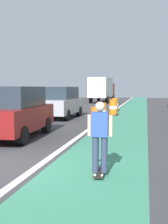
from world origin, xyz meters
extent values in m
plane|color=#38383A|center=(0.00, 0.00, 0.00)|extent=(100.00, 100.00, 0.00)
cube|color=#387F60|center=(2.40, 12.00, 0.00)|extent=(2.50, 80.00, 0.01)
cube|color=silver|center=(0.90, 12.00, 0.01)|extent=(0.20, 80.00, 0.01)
cube|color=black|center=(2.56, -0.26, 0.07)|extent=(0.26, 0.81, 0.02)
cylinder|color=silver|center=(2.65, -0.52, 0.06)|extent=(0.05, 0.11, 0.11)
cylinder|color=silver|center=(2.49, -0.52, 0.06)|extent=(0.05, 0.11, 0.11)
cylinder|color=silver|center=(2.62, 0.00, 0.06)|extent=(0.05, 0.11, 0.11)
cylinder|color=silver|center=(2.47, 0.00, 0.06)|extent=(0.05, 0.11, 0.11)
cylinder|color=#2D3851|center=(2.66, -0.26, 0.49)|extent=(0.15, 0.15, 0.82)
cylinder|color=#2D3851|center=(2.46, -0.27, 0.49)|extent=(0.15, 0.15, 0.82)
cube|color=#2D4CA5|center=(2.56, -0.26, 1.18)|extent=(0.37, 0.24, 0.56)
cylinder|color=beige|center=(2.80, -0.25, 1.15)|extent=(0.09, 0.09, 0.48)
cylinder|color=beige|center=(2.32, -0.27, 1.15)|extent=(0.09, 0.09, 0.48)
sphere|color=beige|center=(2.56, -0.26, 1.58)|extent=(0.22, 0.22, 0.22)
cube|color=maroon|center=(-1.52, 3.98, 0.79)|extent=(2.05, 4.68, 0.90)
cube|color=#232D38|center=(-1.52, 3.98, 1.64)|extent=(1.75, 2.92, 0.80)
cylinder|color=black|center=(-2.40, 5.36, 0.34)|extent=(0.31, 0.69, 0.68)
cylinder|color=black|center=(-0.76, 5.44, 0.34)|extent=(0.31, 0.69, 0.68)
cylinder|color=black|center=(-0.63, 2.59, 0.34)|extent=(0.31, 0.69, 0.68)
cube|color=#9EA0A5|center=(-1.87, 11.44, 0.79)|extent=(1.96, 4.65, 0.90)
cube|color=#232D38|center=(-1.87, 11.44, 1.64)|extent=(1.69, 2.89, 0.80)
cylinder|color=black|center=(-2.65, 12.89, 0.34)|extent=(0.30, 0.69, 0.68)
cylinder|color=black|center=(-1.01, 12.84, 0.34)|extent=(0.30, 0.69, 0.68)
cylinder|color=black|center=(-2.72, 10.04, 0.34)|extent=(0.30, 0.69, 0.68)
cylinder|color=black|center=(-1.08, 9.99, 0.34)|extent=(0.30, 0.69, 0.68)
cylinder|color=orange|center=(1.32, 6.57, 0.25)|extent=(0.56, 0.56, 0.42)
cylinder|color=white|center=(1.32, 6.57, 0.57)|extent=(0.57, 0.57, 0.21)
cylinder|color=orange|center=(1.32, 6.57, 0.88)|extent=(0.56, 0.56, 0.42)
cube|color=black|center=(1.32, 6.57, 0.02)|extent=(0.73, 0.73, 0.04)
cylinder|color=orange|center=(0.97, 10.39, 0.25)|extent=(0.56, 0.56, 0.42)
cylinder|color=white|center=(0.97, 10.39, 0.57)|extent=(0.57, 0.57, 0.21)
cylinder|color=orange|center=(0.97, 10.39, 0.88)|extent=(0.56, 0.56, 0.42)
cube|color=black|center=(0.97, 10.39, 0.02)|extent=(0.73, 0.73, 0.04)
cylinder|color=orange|center=(1.24, 14.12, 0.25)|extent=(0.56, 0.56, 0.42)
cylinder|color=white|center=(1.24, 14.12, 0.57)|extent=(0.57, 0.57, 0.21)
cylinder|color=orange|center=(1.24, 14.12, 0.88)|extent=(0.56, 0.56, 0.42)
cube|color=black|center=(1.24, 14.12, 0.02)|extent=(0.73, 0.73, 0.04)
cylinder|color=orange|center=(0.96, 17.80, 0.25)|extent=(0.56, 0.56, 0.42)
cylinder|color=white|center=(0.96, 17.80, 0.57)|extent=(0.57, 0.57, 0.21)
cylinder|color=orange|center=(0.96, 17.80, 0.88)|extent=(0.56, 0.56, 0.42)
cube|color=black|center=(0.96, 17.80, 0.02)|extent=(0.73, 0.73, 0.04)
cube|color=silver|center=(-2.24, 30.64, 1.98)|extent=(2.49, 5.68, 2.50)
cube|color=#B21E19|center=(-2.10, 34.49, 1.53)|extent=(2.26, 1.98, 2.10)
cylinder|color=black|center=(-3.14, 34.33, 0.48)|extent=(0.33, 0.97, 0.96)
cylinder|color=black|center=(-1.08, 34.25, 0.48)|extent=(0.33, 0.97, 0.96)
cylinder|color=black|center=(-3.31, 29.28, 0.48)|extent=(0.33, 0.97, 0.96)
cylinder|color=black|center=(-1.25, 29.21, 0.48)|extent=(0.33, 0.97, 0.96)
camera|label=1|loc=(3.57, -6.65, 2.01)|focal=46.42mm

